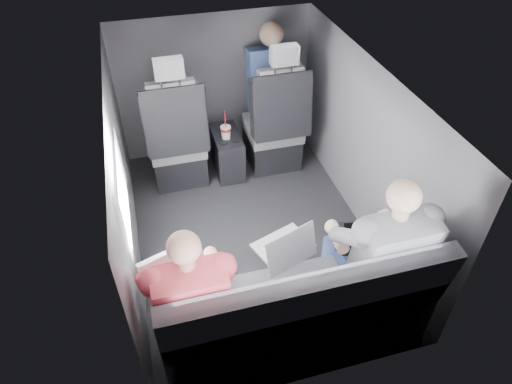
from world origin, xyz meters
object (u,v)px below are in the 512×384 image
object	(u,v)px
soda_cup	(226,132)
passenger_front_right	(270,81)
front_seat_left	(177,144)
laptop_silver	(286,247)
front_seat_right	(275,130)
rear_bench	(296,316)
center_console	(227,152)
laptop_white	(174,268)
passenger_rear_left	(190,294)
passenger_rear_right	(377,251)
laptop_black	(362,236)

from	to	relation	value
soda_cup	passenger_front_right	distance (m)	0.64
front_seat_left	laptop_silver	distance (m)	1.71
front_seat_right	rear_bench	size ratio (longest dim) A/B	0.79
soda_cup	center_console	bearing A→B (deg)	77.43
laptop_white	laptop_silver	world-z (taller)	laptop_white
laptop_white	soda_cup	bearing A→B (deg)	67.79
rear_bench	passenger_rear_left	size ratio (longest dim) A/B	1.36
rear_bench	laptop_white	xyz separation A→B (m)	(-0.66, 0.28, 0.33)
center_console	soda_cup	distance (m)	0.28
soda_cup	passenger_rear_left	distance (m)	1.87
front_seat_left	rear_bench	world-z (taller)	front_seat_left
center_console	passenger_front_right	bearing A→B (deg)	24.55
laptop_white	passenger_rear_left	xyz separation A→B (m)	(0.06, -0.19, -0.03)
front_seat_right	passenger_rear_left	size ratio (longest dim) A/B	1.07
laptop_silver	center_console	bearing A→B (deg)	90.34
rear_bench	laptop_silver	xyz separation A→B (m)	(0.01, 0.28, 0.33)
soda_cup	passenger_rear_right	distance (m)	1.86
soda_cup	passenger_rear_left	size ratio (longest dim) A/B	0.24
passenger_front_right	front_seat_left	bearing A→B (deg)	-164.46
passenger_rear_left	laptop_silver	bearing A→B (deg)	16.29
passenger_rear_left	passenger_rear_right	distance (m)	1.13
passenger_rear_right	rear_bench	bearing A→B (deg)	-169.74
front_seat_right	laptop_black	xyz separation A→B (m)	(0.04, -1.66, 0.23)
front_seat_left	laptop_white	bearing A→B (deg)	-97.53
front_seat_left	front_seat_right	distance (m)	0.90
laptop_white	laptop_black	distance (m)	1.16
center_console	passenger_rear_left	world-z (taller)	passenger_rear_left
laptop_black	laptop_silver	bearing A→B (deg)	175.86
laptop_white	laptop_black	world-z (taller)	laptop_white
laptop_silver	passenger_rear_left	bearing A→B (deg)	-163.71
passenger_rear_right	front_seat_left	bearing A→B (deg)	118.32
laptop_silver	passenger_front_right	world-z (taller)	passenger_front_right
rear_bench	passenger_rear_right	world-z (taller)	passenger_rear_right
soda_cup	rear_bench	bearing A→B (deg)	-89.51
center_console	passenger_rear_left	xyz separation A→B (m)	(-0.60, -1.85, 0.41)
center_console	passenger_rear_right	bearing A→B (deg)	-74.16
laptop_silver	passenger_rear_left	xyz separation A→B (m)	(-0.61, -0.18, -0.02)
front_seat_left	center_console	size ratio (longest dim) A/B	2.64
laptop_white	passenger_rear_right	distance (m)	1.20
soda_cup	laptop_silver	world-z (taller)	laptop_silver
front_seat_right	laptop_black	bearing A→B (deg)	-88.58
front_seat_left	soda_cup	size ratio (longest dim) A/B	4.51
front_seat_right	laptop_white	world-z (taller)	front_seat_right
front_seat_right	passenger_rear_left	xyz separation A→B (m)	(-1.05, -1.81, 0.21)
front_seat_left	front_seat_right	size ratio (longest dim) A/B	1.00
front_seat_right	soda_cup	xyz separation A→B (m)	(-0.47, -0.03, 0.07)
soda_cup	passenger_front_right	size ratio (longest dim) A/B	0.32
soda_cup	passenger_rear_left	xyz separation A→B (m)	(-0.59, -1.77, 0.14)
soda_cup	laptop_silver	xyz separation A→B (m)	(0.03, -1.59, 0.16)
front_seat_right	passenger_front_right	bearing A→B (deg)	83.94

